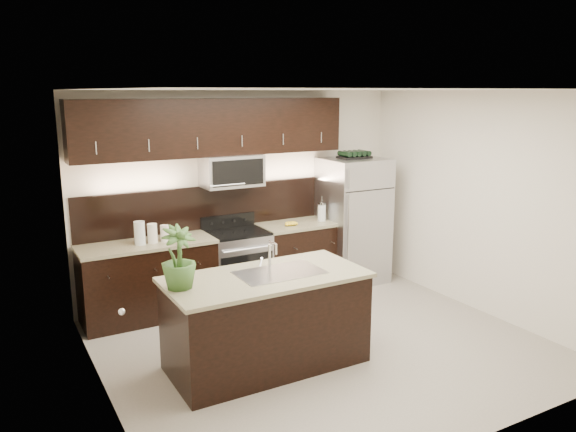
% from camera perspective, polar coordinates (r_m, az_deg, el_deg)
% --- Properties ---
extents(ground, '(4.50, 4.50, 0.00)m').
position_cam_1_polar(ground, '(6.23, 3.64, -13.00)').
color(ground, gray).
rests_on(ground, ground).
extents(room_walls, '(4.52, 4.02, 2.71)m').
position_cam_1_polar(room_walls, '(5.61, 3.13, 2.41)').
color(room_walls, beige).
rests_on(room_walls, ground).
extents(counter_run, '(3.51, 0.65, 0.94)m').
position_cam_1_polar(counter_run, '(7.25, -6.67, -5.30)').
color(counter_run, black).
rests_on(counter_run, ground).
extents(upper_fixtures, '(3.49, 0.40, 1.66)m').
position_cam_1_polar(upper_fixtures, '(7.07, -7.28, 8.05)').
color(upper_fixtures, black).
rests_on(upper_fixtures, counter_run).
extents(island, '(1.96, 0.96, 0.94)m').
position_cam_1_polar(island, '(5.64, -2.22, -10.55)').
color(island, black).
rests_on(island, ground).
extents(sink_faucet, '(0.84, 0.50, 0.28)m').
position_cam_1_polar(sink_faucet, '(5.54, -0.92, -5.61)').
color(sink_faucet, silver).
rests_on(sink_faucet, island).
extents(refrigerator, '(0.86, 0.77, 1.77)m').
position_cam_1_polar(refrigerator, '(8.03, 6.59, -0.46)').
color(refrigerator, '#B2B2B7').
rests_on(refrigerator, ground).
extents(wine_rack, '(0.44, 0.27, 0.10)m').
position_cam_1_polar(wine_rack, '(7.88, 6.76, 6.19)').
color(wine_rack, black).
rests_on(wine_rack, refrigerator).
extents(plant, '(0.40, 0.40, 0.57)m').
position_cam_1_polar(plant, '(5.13, -11.07, -4.17)').
color(plant, '#305421').
rests_on(plant, island).
extents(canisters, '(0.41, 0.13, 0.27)m').
position_cam_1_polar(canisters, '(6.76, -13.91, -1.70)').
color(canisters, silver).
rests_on(canisters, counter_run).
extents(french_press, '(0.12, 0.12, 0.34)m').
position_cam_1_polar(french_press, '(7.72, 3.45, 0.43)').
color(french_press, silver).
rests_on(french_press, counter_run).
extents(bananas, '(0.20, 0.16, 0.06)m').
position_cam_1_polar(bananas, '(7.43, -0.10, -0.79)').
color(bananas, gold).
rests_on(bananas, counter_run).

